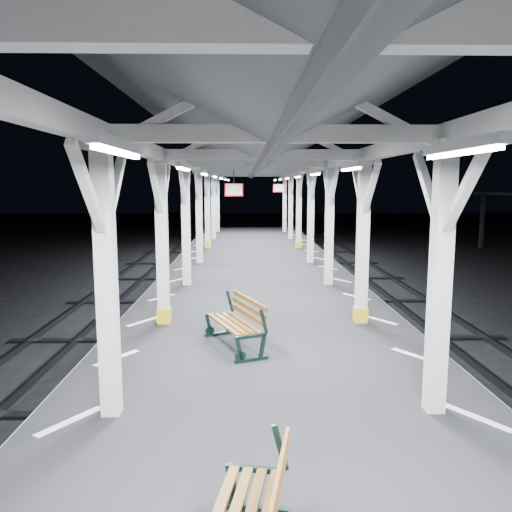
{
  "coord_description": "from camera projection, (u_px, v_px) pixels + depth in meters",
  "views": [
    {
      "loc": [
        -0.35,
        -7.86,
        3.8
      ],
      "look_at": [
        -0.11,
        3.33,
        2.2
      ],
      "focal_mm": 35.0,
      "sensor_mm": 36.0,
      "label": 1
    }
  ],
  "objects": [
    {
      "name": "ground",
      "position": [
        267.0,
        414.0,
        8.32
      ],
      "size": [
        120.0,
        120.0,
        0.0
      ],
      "primitive_type": "plane",
      "color": "black",
      "rests_on": "ground"
    },
    {
      "name": "hazard_stripes_left",
      "position": [
        117.0,
        358.0,
        8.13
      ],
      "size": [
        1.0,
        48.0,
        0.01
      ],
      "primitive_type": "cube",
      "color": "silver",
      "rests_on": "platform"
    },
    {
      "name": "bench_mid",
      "position": [
        239.0,
        321.0,
        8.64
      ],
      "size": [
        1.13,
        1.68,
        0.86
      ],
      "rotation": [
        0.0,
        0.0,
        0.39
      ],
      "color": "black",
      "rests_on": "platform"
    },
    {
      "name": "canopy",
      "position": [
        268.0,
        135.0,
        7.66
      ],
      "size": [
        5.4,
        49.0,
        4.65
      ],
      "color": "silver",
      "rests_on": "platform"
    },
    {
      "name": "hazard_stripes_right",
      "position": [
        415.0,
        356.0,
        8.23
      ],
      "size": [
        1.0,
        48.0,
        0.01
      ],
      "primitive_type": "cube",
      "color": "silver",
      "rests_on": "platform"
    },
    {
      "name": "platform",
      "position": [
        267.0,
        386.0,
        8.25
      ],
      "size": [
        6.0,
        50.0,
        1.0
      ],
      "primitive_type": "cube",
      "color": "black",
      "rests_on": "ground"
    }
  ]
}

